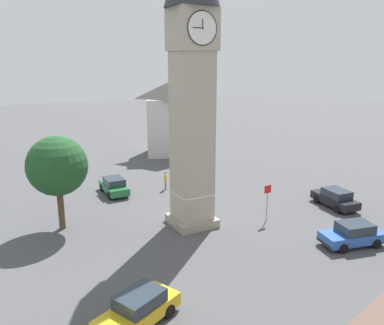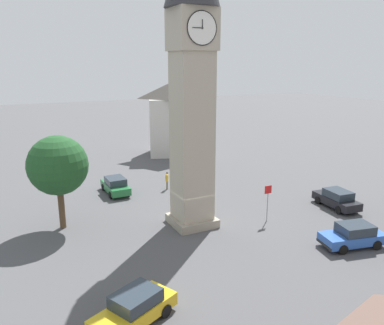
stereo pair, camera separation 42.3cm
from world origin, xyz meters
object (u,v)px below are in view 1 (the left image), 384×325
road_sign (267,197)px  tree (57,166)px  car_white_side (353,234)px  building_terrace_right (173,117)px  car_blue_kerb (335,198)px  car_silver_kerb (138,309)px  pedestrian (166,179)px  car_red_corner (114,186)px  clock_tower (192,45)px

road_sign → tree: bearing=-22.3°
car_white_side → building_terrace_right: size_ratio=0.46×
car_blue_kerb → car_silver_kerb: (19.50, 6.46, 0.00)m
building_terrace_right → road_sign: bearing=82.6°
car_white_side → pedestrian: pedestrian is taller
car_blue_kerb → building_terrace_right: bearing=-80.9°
car_silver_kerb → building_terrace_right: (-15.69, -30.13, 4.08)m
car_red_corner → car_white_side: (-10.83, 17.22, 0.00)m
car_silver_kerb → tree: size_ratio=0.66×
road_sign → car_silver_kerb: bearing=28.2°
clock_tower → building_terrace_right: 24.21m
tree → road_sign: 15.28m
road_sign → car_white_side: bearing=112.5°
pedestrian → road_sign: bearing=110.0°
car_silver_kerb → tree: bearing=-84.2°
car_blue_kerb → pedestrian: 15.03m
car_red_corner → car_white_side: size_ratio=0.95×
car_white_side → building_terrace_right: bearing=-91.2°
clock_tower → car_red_corner: size_ratio=5.22×
car_red_corner → tree: (5.49, 5.69, 3.88)m
car_blue_kerb → road_sign: 6.95m
car_silver_kerb → car_white_side: size_ratio=1.01×
building_terrace_right → car_blue_kerb: bearing=99.1°
car_red_corner → road_sign: road_sign is taller
car_white_side → road_sign: (2.42, -5.83, 1.14)m
tree → building_terrace_right: bearing=-133.8°
car_white_side → road_sign: size_ratio=1.57×
clock_tower → car_silver_kerb: size_ratio=4.87×
car_white_side → road_sign: 6.42m
clock_tower → road_sign: (-5.29, 2.03, -10.80)m
car_red_corner → car_white_side: same height
car_blue_kerb → building_terrace_right: building_terrace_right is taller
car_silver_kerb → road_sign: (-12.65, -6.78, 1.14)m
clock_tower → pedestrian: 14.42m
car_blue_kerb → tree: size_ratio=0.63×
car_silver_kerb → car_red_corner: (-4.23, -18.17, 0.00)m
car_silver_kerb → road_sign: bearing=-151.8°
car_red_corner → tree: 8.81m
car_blue_kerb → pedestrian: pedestrian is taller
car_silver_kerb → car_white_side: (-15.06, -0.95, 0.00)m
car_red_corner → building_terrace_right: size_ratio=0.44×
pedestrian → tree: 11.74m
pedestrian → tree: (10.16, 4.63, 3.63)m
car_silver_kerb → road_sign: road_sign is taller
clock_tower → pedestrian: clock_tower is taller
car_blue_kerb → tree: tree is taller
car_silver_kerb → pedestrian: size_ratio=2.63×
building_terrace_right → road_sign: 23.73m
clock_tower → pedestrian: (-1.54, -8.30, -11.69)m
car_silver_kerb → car_red_corner: same height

